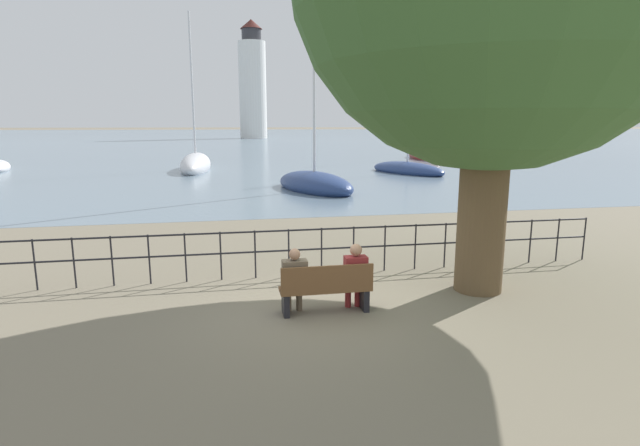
{
  "coord_description": "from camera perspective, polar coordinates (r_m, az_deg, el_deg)",
  "views": [
    {
      "loc": [
        -1.66,
        -8.22,
        3.27
      ],
      "look_at": [
        0.0,
        0.5,
        1.51
      ],
      "focal_mm": 28.0,
      "sensor_mm": 36.0,
      "label": 1
    }
  ],
  "objects": [
    {
      "name": "seated_person_left",
      "position": [
        8.71,
        -2.93,
        -6.27
      ],
      "size": [
        0.43,
        0.35,
        1.18
      ],
      "color": "brown",
      "rests_on": "ground_plane"
    },
    {
      "name": "harbor_water",
      "position": [
        167.24,
        -10.37,
        9.94
      ],
      "size": [
        600.0,
        300.0,
        0.01
      ],
      "color": "slate",
      "rests_on": "ground_plane"
    },
    {
      "name": "sailboat_0",
      "position": [
        34.57,
        9.93,
        6.09
      ],
      "size": [
        4.53,
        7.01,
        9.89
      ],
      "rotation": [
        0.0,
        0.0,
        0.37
      ],
      "color": "navy",
      "rests_on": "ground_plane"
    },
    {
      "name": "sailboat_3",
      "position": [
        37.4,
        -14.0,
        6.48
      ],
      "size": [
        2.35,
        9.07,
        11.38
      ],
      "rotation": [
        0.0,
        0.0,
        -0.04
      ],
      "color": "silver",
      "rests_on": "ground_plane"
    },
    {
      "name": "promenade_railing",
      "position": [
        10.88,
        -1.7,
        -2.46
      ],
      "size": [
        13.84,
        0.04,
        1.05
      ],
      "color": "black",
      "rests_on": "ground_plane"
    },
    {
      "name": "ground_plane",
      "position": [
        9.0,
        0.6,
        -10.08
      ],
      "size": [
        1000.0,
        1000.0,
        0.0
      ],
      "primitive_type": "plane",
      "color": "#7A705B"
    },
    {
      "name": "seated_person_right",
      "position": [
        8.91,
        4.03,
        -5.76
      ],
      "size": [
        0.4,
        0.35,
        1.22
      ],
      "color": "maroon",
      "rests_on": "ground_plane"
    },
    {
      "name": "sailboat_4",
      "position": [
        25.16,
        -0.65,
        4.51
      ],
      "size": [
        4.31,
        6.74,
        11.47
      ],
      "rotation": [
        0.0,
        0.0,
        0.31
      ],
      "color": "navy",
      "rests_on": "ground_plane"
    },
    {
      "name": "sailboat_1",
      "position": [
        49.33,
        11.88,
        7.61
      ],
      "size": [
        3.27,
        7.71,
        11.4
      ],
      "rotation": [
        0.0,
        0.0,
        -0.11
      ],
      "color": "maroon",
      "rests_on": "ground_plane"
    },
    {
      "name": "park_bench",
      "position": [
        8.8,
        0.69,
        -7.64
      ],
      "size": [
        1.61,
        0.45,
        0.9
      ],
      "color": "brown",
      "rests_on": "ground_plane"
    },
    {
      "name": "harbor_lighthouse",
      "position": [
        120.24,
        -7.71,
        15.45
      ],
      "size": [
        6.25,
        6.25,
        26.47
      ],
      "color": "white",
      "rests_on": "ground_plane"
    }
  ]
}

